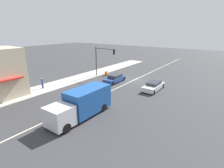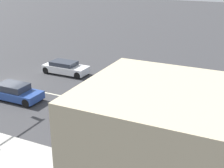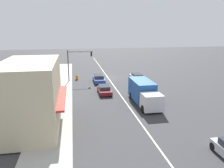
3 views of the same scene
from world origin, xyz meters
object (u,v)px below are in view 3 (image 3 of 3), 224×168
object	(u,v)px
pedestrian	(56,94)
warning_aframe_sign	(77,78)
traffic_signal_main	(76,60)
coupe_blue	(99,79)
sedan_maroon	(104,90)
delivery_truck	(144,93)
van_white	(137,77)

from	to	relation	value
pedestrian	warning_aframe_sign	xyz separation A→B (m)	(-3.03, -12.22, -0.58)
traffic_signal_main	coupe_blue	world-z (taller)	traffic_signal_main
warning_aframe_sign	sedan_maroon	world-z (taller)	sedan_maroon
warning_aframe_sign	coupe_blue	bearing A→B (deg)	145.60
traffic_signal_main	delivery_truck	bearing A→B (deg)	121.20
coupe_blue	van_white	world-z (taller)	coupe_blue
warning_aframe_sign	coupe_blue	world-z (taller)	coupe_blue
warning_aframe_sign	van_white	world-z (taller)	van_white
delivery_truck	sedan_maroon	xyz separation A→B (m)	(4.40, -5.27, -0.89)
coupe_blue	traffic_signal_main	bearing A→B (deg)	-19.98
coupe_blue	van_white	size ratio (longest dim) A/B	0.95
delivery_truck	pedestrian	bearing A→B (deg)	-13.74
delivery_truck	van_white	size ratio (longest dim) A/B	1.63
pedestrian	van_white	size ratio (longest dim) A/B	0.36
sedan_maroon	van_white	world-z (taller)	van_white
coupe_blue	pedestrian	bearing A→B (deg)	54.04
warning_aframe_sign	coupe_blue	size ratio (longest dim) A/B	0.19
coupe_blue	van_white	xyz separation A→B (m)	(-7.20, 0.05, -0.02)
pedestrian	sedan_maroon	distance (m)	7.38
warning_aframe_sign	van_white	distance (m)	11.43
traffic_signal_main	sedan_maroon	size ratio (longest dim) A/B	1.40
warning_aframe_sign	sedan_maroon	xyz separation A→B (m)	(-3.90, 9.72, 0.15)
traffic_signal_main	warning_aframe_sign	xyz separation A→B (m)	(-0.02, -1.24, -3.47)
delivery_truck	sedan_maroon	world-z (taller)	delivery_truck
traffic_signal_main	warning_aframe_sign	size ratio (longest dim) A/B	6.69
warning_aframe_sign	delivery_truck	world-z (taller)	delivery_truck
traffic_signal_main	sedan_maroon	bearing A→B (deg)	114.85
coupe_blue	warning_aframe_sign	bearing A→B (deg)	-34.40
van_white	coupe_blue	bearing A→B (deg)	-0.40
traffic_signal_main	coupe_blue	distance (m)	5.30
pedestrian	van_white	distance (m)	17.03
sedan_maroon	van_white	size ratio (longest dim) A/B	0.87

